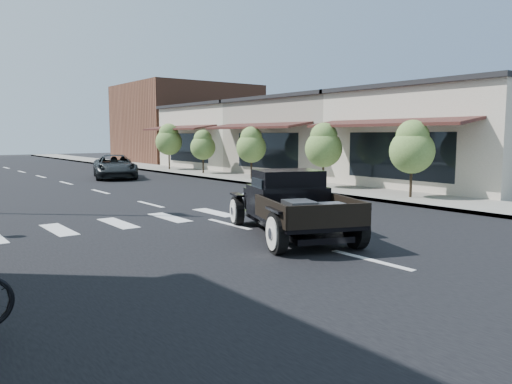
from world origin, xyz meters
TOP-DOWN VIEW (x-y plane):
  - ground at (0.00, 0.00)m, footprint 120.00×120.00m
  - road at (0.00, 15.00)m, footprint 14.00×80.00m
  - road_markings at (0.00, 10.00)m, footprint 12.00×60.00m
  - sidewalk_right at (8.50, 15.00)m, footprint 3.00×80.00m
  - storefront_near at (15.00, 4.00)m, footprint 10.00×9.00m
  - storefront_mid at (15.00, 13.00)m, footprint 10.00×9.00m
  - storefront_far at (15.00, 22.00)m, footprint 10.00×9.00m
  - far_building_right at (15.50, 32.00)m, footprint 11.00×10.00m
  - small_tree_a at (8.30, 2.07)m, footprint 1.67×1.67m
  - small_tree_b at (8.30, 6.72)m, footprint 1.66×1.66m
  - small_tree_c at (8.30, 12.16)m, footprint 1.61×1.61m
  - small_tree_d at (8.30, 17.15)m, footprint 1.53×1.53m
  - small_tree_e at (8.30, 21.64)m, footprint 1.80×1.80m
  - hotrod_pickup at (0.31, -0.23)m, footprint 3.78×5.27m
  - second_car at (3.13, 18.31)m, footprint 3.56×5.26m

SIDE VIEW (x-z plane):
  - ground at x=0.00m, z-range 0.00..0.00m
  - road_markings at x=0.00m, z-range -0.03..0.03m
  - road at x=0.00m, z-range 0.00..0.02m
  - sidewalk_right at x=8.50m, z-range 0.00..0.15m
  - second_car at x=3.13m, z-range 0.00..1.34m
  - hotrod_pickup at x=0.31m, z-range 0.00..1.66m
  - small_tree_d at x=8.30m, z-range 0.15..2.71m
  - small_tree_c at x=8.30m, z-range 0.15..2.83m
  - small_tree_b at x=8.30m, z-range 0.15..2.92m
  - small_tree_a at x=8.30m, z-range 0.15..2.93m
  - small_tree_e at x=8.30m, z-range 0.15..3.15m
  - storefront_near at x=15.00m, z-range 0.00..4.50m
  - storefront_mid at x=15.00m, z-range 0.00..4.50m
  - storefront_far at x=15.00m, z-range 0.00..4.50m
  - far_building_right at x=15.50m, z-range 0.00..7.00m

